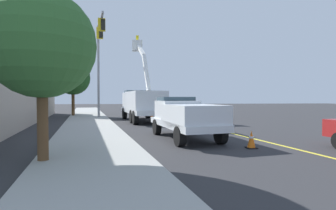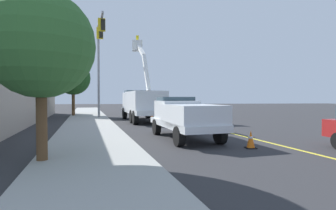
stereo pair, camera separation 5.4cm
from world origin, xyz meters
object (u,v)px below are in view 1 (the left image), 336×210
Objects in this scene: passing_minivan at (180,107)px; traffic_cone_mid_front at (152,113)px; traffic_cone_leading at (251,140)px; traffic_signal_mast at (100,52)px; utility_bucket_truck at (142,102)px; service_pickup_truck at (185,116)px.

passing_minivan is 4.18m from traffic_cone_mid_front.
traffic_signal_mast is at bearing 28.33° from traffic_cone_leading.
passing_minivan is 5.80× the size of traffic_cone_mid_front.
traffic_signal_mast is (1.65, 3.76, 4.52)m from utility_bucket_truck.
traffic_cone_leading is 17.57m from traffic_signal_mast.
service_pickup_truck is 14.80m from traffic_cone_mid_front.
service_pickup_truck is at bearing 39.07° from traffic_cone_leading.
traffic_cone_mid_front reaches higher than traffic_cone_leading.
passing_minivan reaches higher than traffic_cone_leading.
passing_minivan is 19.91m from traffic_cone_leading.
passing_minivan is 0.56× the size of traffic_signal_mast.
traffic_cone_mid_front is at bearing 3.35° from service_pickup_truck.
passing_minivan is 11.03m from traffic_signal_mast.
passing_minivan reaches higher than traffic_cone_mid_front.
service_pickup_truck is at bearing -176.65° from traffic_cone_mid_front.
traffic_cone_mid_front is at bearing 9.89° from traffic_cone_leading.
service_pickup_truck is 8.28× the size of traffic_cone_leading.
traffic_cone_leading is at bearing -170.11° from traffic_cone_mid_front.
service_pickup_truck reaches higher than passing_minivan.
utility_bucket_truck reaches higher than service_pickup_truck.
utility_bucket_truck is at bearing 10.65° from service_pickup_truck.
traffic_cone_mid_front is at bearing -59.61° from traffic_signal_mast.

